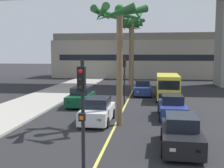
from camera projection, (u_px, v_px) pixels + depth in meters
The scene contains 13 objects.
lane_stripe_center at pixel (127, 102), 25.65m from camera, with size 0.14×56.00×0.01m, color #DBCC4C.
pier_building_backdrop at pixel (139, 56), 51.56m from camera, with size 30.52×8.04×7.76m.
car_queue_front at pixel (172, 107), 19.36m from camera, with size 1.88×4.12×1.56m.
car_queue_second at pixel (81, 97), 23.67m from camera, with size 1.86×4.11×1.56m.
car_queue_third at pixel (181, 133), 13.02m from camera, with size 1.93×4.15×1.56m.
car_queue_fourth at pixel (143, 88), 29.69m from camera, with size 1.92×4.14×1.56m.
car_queue_fifth at pixel (98, 111), 18.07m from camera, with size 1.85×4.11×1.56m.
delivery_van at pixel (168, 86), 26.66m from camera, with size 2.22×5.28×2.36m.
traffic_light_median_near at pixel (82, 107), 8.87m from camera, with size 0.24×0.37×4.20m.
traffic_light_median_far at pixel (124, 73), 24.16m from camera, with size 0.24×0.37×4.20m.
palm_tree_near_median at pixel (130, 32), 39.04m from camera, with size 3.42×3.45×8.60m.
palm_tree_mid_median at pixel (120, 27), 16.79m from camera, with size 3.45×3.56×7.23m.
palm_tree_far_median at pixel (132, 31), 32.98m from camera, with size 3.02×3.07×8.42m.
Camera 1 is at (2.09, -1.27, 4.40)m, focal length 45.59 mm.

